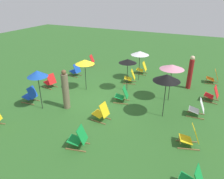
{
  "coord_description": "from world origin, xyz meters",
  "views": [
    {
      "loc": [
        9.02,
        5.39,
        5.08
      ],
      "look_at": [
        0.0,
        1.2,
        0.5
      ],
      "focal_mm": 34.47,
      "sensor_mm": 36.0,
      "label": 1
    }
  ],
  "objects_px": {
    "umbrella_3": "(140,53)",
    "person_1": "(190,73)",
    "deckchair_0": "(142,69)",
    "deckchair_5": "(131,77)",
    "deckchair_12": "(190,137)",
    "deckchair_7": "(90,61)",
    "umbrella_0": "(128,61)",
    "deckchair_14": "(102,113)",
    "deckchair_2": "(213,95)",
    "umbrella_4": "(85,62)",
    "deckchair_8": "(30,95)",
    "deckchair_13": "(76,70)",
    "umbrella_2": "(172,67)",
    "deckchair_9": "(213,77)",
    "umbrella_5": "(167,78)",
    "person_0": "(66,90)",
    "deckchair_4": "(123,95)",
    "deckchair_1": "(198,109)",
    "deckchair_3": "(50,81)",
    "deckchair_10": "(79,138)",
    "umbrella_1": "(37,74)"
  },
  "relations": [
    {
      "from": "deckchair_5",
      "to": "deckchair_13",
      "type": "xyz_separation_m",
      "value": [
        0.41,
        -3.66,
        0.0
      ]
    },
    {
      "from": "deckchair_8",
      "to": "umbrella_3",
      "type": "xyz_separation_m",
      "value": [
        -5.12,
        3.92,
        1.33
      ]
    },
    {
      "from": "deckchair_5",
      "to": "umbrella_5",
      "type": "bearing_deg",
      "value": 25.96
    },
    {
      "from": "deckchair_0",
      "to": "deckchair_8",
      "type": "distance_m",
      "value": 7.27
    },
    {
      "from": "umbrella_0",
      "to": "deckchair_8",
      "type": "bearing_deg",
      "value": -49.0
    },
    {
      "from": "deckchair_12",
      "to": "umbrella_0",
      "type": "xyz_separation_m",
      "value": [
        -3.49,
        -3.77,
        1.33
      ]
    },
    {
      "from": "deckchair_7",
      "to": "umbrella_3",
      "type": "xyz_separation_m",
      "value": [
        1.07,
        4.1,
        1.33
      ]
    },
    {
      "from": "deckchair_12",
      "to": "umbrella_0",
      "type": "distance_m",
      "value": 5.3
    },
    {
      "from": "person_1",
      "to": "umbrella_1",
      "type": "bearing_deg",
      "value": 167.16
    },
    {
      "from": "deckchair_0",
      "to": "deckchair_5",
      "type": "distance_m",
      "value": 1.79
    },
    {
      "from": "deckchair_12",
      "to": "deckchair_14",
      "type": "bearing_deg",
      "value": -109.31
    },
    {
      "from": "umbrella_0",
      "to": "deckchair_12",
      "type": "bearing_deg",
      "value": 47.22
    },
    {
      "from": "deckchair_2",
      "to": "umbrella_2",
      "type": "xyz_separation_m",
      "value": [
        0.81,
        -2.0,
        1.41
      ]
    },
    {
      "from": "deckchair_5",
      "to": "deckchair_12",
      "type": "bearing_deg",
      "value": 25.39
    },
    {
      "from": "deckchair_0",
      "to": "deckchair_5",
      "type": "relative_size",
      "value": 0.97
    },
    {
      "from": "deckchair_10",
      "to": "deckchair_14",
      "type": "xyz_separation_m",
      "value": [
        -1.89,
        -0.07,
        0.0
      ]
    },
    {
      "from": "deckchair_1",
      "to": "umbrella_4",
      "type": "height_order",
      "value": "umbrella_4"
    },
    {
      "from": "deckchair_14",
      "to": "deckchair_9",
      "type": "bearing_deg",
      "value": 152.13
    },
    {
      "from": "deckchair_2",
      "to": "umbrella_4",
      "type": "distance_m",
      "value": 6.75
    },
    {
      "from": "deckchair_13",
      "to": "umbrella_2",
      "type": "xyz_separation_m",
      "value": [
        0.92,
        6.2,
        1.41
      ]
    },
    {
      "from": "deckchair_2",
      "to": "deckchair_5",
      "type": "bearing_deg",
      "value": -88.54
    },
    {
      "from": "deckchair_3",
      "to": "person_1",
      "type": "height_order",
      "value": "person_1"
    },
    {
      "from": "deckchair_3",
      "to": "deckchair_7",
      "type": "height_order",
      "value": "same"
    },
    {
      "from": "deckchair_13",
      "to": "deckchair_14",
      "type": "relative_size",
      "value": 1.0
    },
    {
      "from": "deckchair_8",
      "to": "deckchair_12",
      "type": "relative_size",
      "value": 0.96
    },
    {
      "from": "deckchair_12",
      "to": "umbrella_5",
      "type": "height_order",
      "value": "umbrella_5"
    },
    {
      "from": "deckchair_5",
      "to": "deckchair_12",
      "type": "relative_size",
      "value": 0.99
    },
    {
      "from": "deckchair_12",
      "to": "deckchair_7",
      "type": "bearing_deg",
      "value": -145.85
    },
    {
      "from": "deckchair_0",
      "to": "deckchair_3",
      "type": "distance_m",
      "value": 5.97
    },
    {
      "from": "deckchair_1",
      "to": "deckchair_12",
      "type": "xyz_separation_m",
      "value": [
        2.27,
        -0.05,
        0.0
      ]
    },
    {
      "from": "deckchair_13",
      "to": "person_1",
      "type": "bearing_deg",
      "value": 107.17
    },
    {
      "from": "deckchair_3",
      "to": "umbrella_0",
      "type": "distance_m",
      "value": 4.57
    },
    {
      "from": "umbrella_4",
      "to": "deckchair_10",
      "type": "bearing_deg",
      "value": 28.23
    },
    {
      "from": "deckchair_9",
      "to": "person_0",
      "type": "bearing_deg",
      "value": -49.8
    },
    {
      "from": "deckchair_4",
      "to": "deckchair_13",
      "type": "relative_size",
      "value": 1.01
    },
    {
      "from": "deckchair_1",
      "to": "umbrella_4",
      "type": "bearing_deg",
      "value": -95.53
    },
    {
      "from": "umbrella_3",
      "to": "person_1",
      "type": "xyz_separation_m",
      "value": [
        0.05,
        2.99,
        -0.76
      ]
    },
    {
      "from": "deckchair_8",
      "to": "deckchair_14",
      "type": "bearing_deg",
      "value": 85.23
    },
    {
      "from": "deckchair_4",
      "to": "umbrella_5",
      "type": "relative_size",
      "value": 0.42
    },
    {
      "from": "deckchair_7",
      "to": "deckchair_12",
      "type": "xyz_separation_m",
      "value": [
        6.35,
        7.79,
        0.0
      ]
    },
    {
      "from": "deckchair_7",
      "to": "deckchair_8",
      "type": "bearing_deg",
      "value": -9.21
    },
    {
      "from": "deckchair_0",
      "to": "deckchair_8",
      "type": "xyz_separation_m",
      "value": [
        6.2,
        -3.8,
        0.0
      ]
    },
    {
      "from": "deckchair_5",
      "to": "umbrella_5",
      "type": "xyz_separation_m",
      "value": [
        2.98,
        2.63,
        1.47
      ]
    },
    {
      "from": "umbrella_2",
      "to": "umbrella_1",
      "type": "bearing_deg",
      "value": -57.22
    },
    {
      "from": "deckchair_9",
      "to": "umbrella_4",
      "type": "xyz_separation_m",
      "value": [
        3.99,
        -6.43,
        1.25
      ]
    },
    {
      "from": "deckchair_7",
      "to": "deckchair_8",
      "type": "relative_size",
      "value": 1.0
    },
    {
      "from": "deckchair_13",
      "to": "umbrella_3",
      "type": "distance_m",
      "value": 4.3
    },
    {
      "from": "deckchair_8",
      "to": "umbrella_2",
      "type": "bearing_deg",
      "value": 111.67
    },
    {
      "from": "deckchair_9",
      "to": "person_1",
      "type": "relative_size",
      "value": 0.44
    },
    {
      "from": "deckchair_3",
      "to": "person_0",
      "type": "relative_size",
      "value": 0.44
    }
  ]
}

